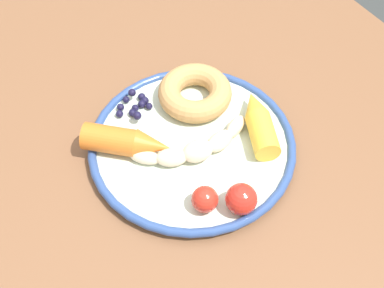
# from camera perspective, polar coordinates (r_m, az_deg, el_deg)

# --- Properties ---
(dining_table) EXTENTS (1.07, 0.87, 0.75)m
(dining_table) POSITION_cam_1_polar(r_m,az_deg,el_deg) (0.83, -2.99, -2.35)
(dining_table) COLOR brown
(dining_table) RESTS_ON ground_plane
(plate) EXTENTS (0.28, 0.28, 0.02)m
(plate) POSITION_cam_1_polar(r_m,az_deg,el_deg) (0.73, -0.00, -0.14)
(plate) COLOR silver
(plate) RESTS_ON dining_table
(banana) EXTENTS (0.07, 0.17, 0.03)m
(banana) POSITION_cam_1_polar(r_m,az_deg,el_deg) (0.71, 0.34, -0.40)
(banana) COLOR beige
(banana) RESTS_ON plate
(carrot_orange) EXTENTS (0.11, 0.11, 0.04)m
(carrot_orange) POSITION_cam_1_polar(r_m,az_deg,el_deg) (0.71, -7.00, 0.28)
(carrot_orange) COLOR orange
(carrot_orange) RESTS_ON plate
(carrot_yellow) EXTENTS (0.11, 0.08, 0.04)m
(carrot_yellow) POSITION_cam_1_polar(r_m,az_deg,el_deg) (0.73, 7.20, 2.34)
(carrot_yellow) COLOR yellow
(carrot_yellow) RESTS_ON plate
(donut) EXTENTS (0.13, 0.13, 0.03)m
(donut) POSITION_cam_1_polar(r_m,az_deg,el_deg) (0.76, 0.32, 5.52)
(donut) COLOR tan
(donut) RESTS_ON plate
(blueberry_pile) EXTENTS (0.05, 0.06, 0.02)m
(blueberry_pile) POSITION_cam_1_polar(r_m,az_deg,el_deg) (0.76, -6.16, 4.14)
(blueberry_pile) COLOR #191638
(blueberry_pile) RESTS_ON plate
(tomato_near) EXTENTS (0.03, 0.03, 0.03)m
(tomato_near) POSITION_cam_1_polar(r_m,az_deg,el_deg) (0.66, 1.39, -5.94)
(tomato_near) COLOR red
(tomato_near) RESTS_ON plate
(tomato_mid) EXTENTS (0.04, 0.04, 0.04)m
(tomato_mid) POSITION_cam_1_polar(r_m,az_deg,el_deg) (0.66, 5.30, -5.89)
(tomato_mid) COLOR red
(tomato_mid) RESTS_ON plate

